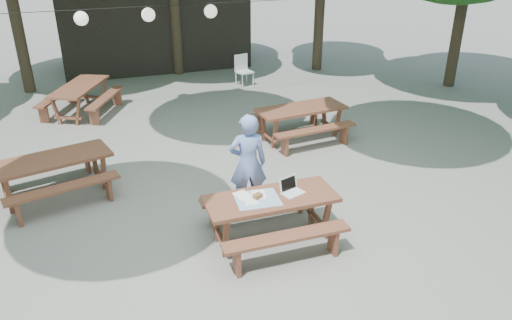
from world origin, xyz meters
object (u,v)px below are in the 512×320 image
(picnic_table_nw, at_px, (54,176))
(woman, at_px, (248,163))
(plastic_chair, at_px, (244,76))
(main_picnic_table, at_px, (271,217))

(picnic_table_nw, bearing_deg, woman, -40.81)
(picnic_table_nw, xyz_separation_m, plastic_chair, (5.30, 5.40, -0.13))
(picnic_table_nw, relative_size, woman, 1.29)
(main_picnic_table, xyz_separation_m, woman, (-0.04, 0.98, 0.48))
(picnic_table_nw, bearing_deg, plastic_chair, 31.32)
(picnic_table_nw, distance_m, plastic_chair, 7.56)
(plastic_chair, bearing_deg, woman, -121.02)
(woman, xyz_separation_m, plastic_chair, (2.17, 6.97, -0.61))
(woman, bearing_deg, plastic_chair, -98.75)
(woman, relative_size, plastic_chair, 1.93)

